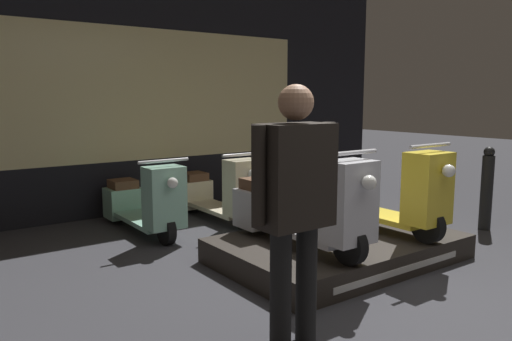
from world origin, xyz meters
The scene contains 9 objects.
ground_plane centered at (0.00, 0.00, 0.00)m, with size 30.00×30.00×0.00m, color #38383D.
shop_wall_back centered at (0.00, 4.01, 1.60)m, with size 7.85×0.09×3.20m.
display_platform centered at (0.40, 1.02, 0.11)m, with size 2.21×1.44×0.22m.
scooter_display_left centered at (-0.10, 0.97, 0.57)m, with size 0.55×1.60×0.89m.
scooter_display_right centered at (0.89, 0.97, 0.57)m, with size 0.55×1.60×0.89m.
scooter_backrow_0 centered at (-0.71, 2.97, 0.34)m, with size 0.55×1.60×0.89m.
scooter_backrow_1 centered at (0.27, 2.97, 0.34)m, with size 0.55×1.60×0.89m.
person_left_browsing centered at (-1.03, -0.01, 0.94)m, with size 0.61×0.25×1.59m.
street_bollard centered at (2.55, 0.82, 0.48)m, with size 0.13×0.13×0.96m.
Camera 1 is at (-2.88, -2.20, 1.52)m, focal length 35.00 mm.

